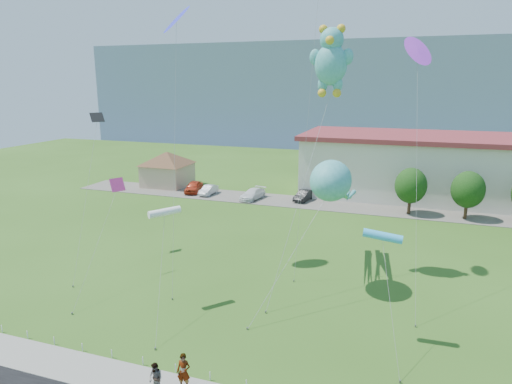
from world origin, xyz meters
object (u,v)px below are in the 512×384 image
(pedestrian_left, at_px, (184,371))
(teddy_bear_kite, at_px, (331,59))
(parked_car_red, at_px, (194,187))
(parked_car_black, at_px, (304,195))
(parked_car_silver, at_px, (208,190))
(pedestrian_right, at_px, (156,378))
(parked_car_white, at_px, (253,194))
(pavilion, at_px, (167,165))
(octopus_kite, at_px, (334,187))

(pedestrian_left, relative_size, teddy_bear_kite, 0.10)
(parked_car_red, xyz_separation_m, parked_car_black, (15.44, 0.62, -0.10))
(parked_car_silver, xyz_separation_m, teddy_bear_kite, (19.48, -18.89, 15.95))
(teddy_bear_kite, bearing_deg, pedestrian_right, -103.54)
(parked_car_black, bearing_deg, parked_car_white, -156.93)
(pedestrian_right, distance_m, parked_car_white, 38.41)
(parked_car_white, distance_m, parked_car_black, 6.63)
(parked_car_silver, distance_m, parked_car_black, 13.02)
(teddy_bear_kite, bearing_deg, parked_car_black, 107.99)
(pavilion, height_order, teddy_bear_kite, teddy_bear_kite)
(pedestrian_right, distance_m, parked_car_red, 42.18)
(pedestrian_right, height_order, parked_car_black, pedestrian_right)
(pedestrian_left, xyz_separation_m, pedestrian_right, (-1.14, -0.74, -0.15))
(octopus_kite, distance_m, teddy_bear_kite, 9.73)
(parked_car_black, bearing_deg, pedestrian_left, -76.10)
(pavilion, bearing_deg, pedestrian_right, -60.84)
(parked_car_black, distance_m, octopus_kite, 24.89)
(parked_car_red, xyz_separation_m, octopus_kite, (22.97, -22.15, 6.54))
(pedestrian_right, bearing_deg, parked_car_silver, 126.57)
(teddy_bear_kite, bearing_deg, pedestrian_left, -100.65)
(pedestrian_left, height_order, octopus_kite, octopus_kite)
(parked_car_red, bearing_deg, parked_car_silver, -21.90)
(pedestrian_right, xyz_separation_m, parked_car_red, (-17.35, 38.44, -0.07))
(parked_car_black, distance_m, teddy_bear_kite, 26.38)
(pedestrian_left, xyz_separation_m, octopus_kite, (4.48, 15.55, 6.32))
(pavilion, xyz_separation_m, parked_car_silver, (8.06, -3.20, -2.34))
(parked_car_red, distance_m, parked_car_white, 9.05)
(parked_car_silver, height_order, parked_car_black, parked_car_black)
(pedestrian_left, relative_size, octopus_kite, 0.13)
(pavilion, height_order, octopus_kite, octopus_kite)
(teddy_bear_kite, bearing_deg, parked_car_red, 138.52)
(parked_car_silver, bearing_deg, pavilion, 159.70)
(pedestrian_left, xyz_separation_m, parked_car_silver, (-16.03, 37.19, -0.36))
(parked_car_white, height_order, parked_car_black, parked_car_white)
(pedestrian_left, bearing_deg, parked_car_white, 95.87)
(parked_car_silver, xyz_separation_m, octopus_kite, (20.51, -21.65, 6.68))
(pedestrian_left, distance_m, parked_car_white, 37.95)
(pedestrian_left, distance_m, pedestrian_right, 1.37)
(pedestrian_right, relative_size, teddy_bear_kite, 0.08)
(pedestrian_left, bearing_deg, parked_car_silver, 104.70)
(parked_car_red, relative_size, parked_car_white, 0.96)
(parked_car_black, bearing_deg, teddy_bear_kite, -62.67)
(parked_car_red, xyz_separation_m, parked_car_silver, (2.46, -0.50, -0.14))
(pedestrian_left, relative_size, pedestrian_right, 1.19)
(pavilion, bearing_deg, parked_car_silver, -21.64)
(parked_car_black, relative_size, teddy_bear_kite, 0.21)
(parked_car_red, height_order, parked_car_white, parked_car_red)
(pavilion, xyz_separation_m, parked_car_black, (21.04, -2.08, -2.30))
(pedestrian_right, bearing_deg, teddy_bear_kite, 91.60)
(pedestrian_right, height_order, parked_car_white, pedestrian_right)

